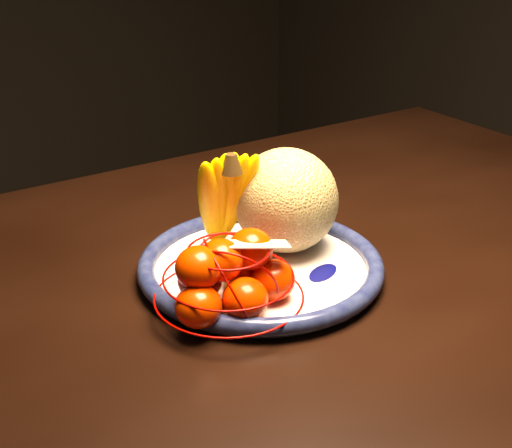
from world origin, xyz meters
TOP-DOWN VIEW (x-y plane):
  - dining_table at (0.07, -0.05)m, footprint 1.66×1.07m
  - fruit_bowl at (0.13, -0.04)m, footprint 0.32×0.32m
  - cantaloupe at (0.19, -0.02)m, footprint 0.14×0.14m
  - banana_bunch at (0.11, 0.02)m, footprint 0.11×0.11m
  - mandarin_bag at (0.04, -0.09)m, footprint 0.21×0.21m
  - price_tag at (0.07, -0.11)m, footprint 0.08×0.06m

SIDE VIEW (x-z plane):
  - dining_table at x=0.07m, z-range 0.32..1.12m
  - fruit_bowl at x=0.13m, z-range 0.80..0.83m
  - mandarin_bag at x=0.04m, z-range 0.80..0.91m
  - cantaloupe at x=0.19m, z-range 0.81..0.96m
  - price_tag at x=0.07m, z-range 0.88..0.90m
  - banana_bunch at x=0.11m, z-range 0.82..0.98m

